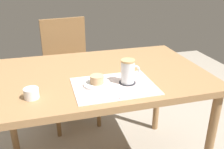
% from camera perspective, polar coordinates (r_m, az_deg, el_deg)
% --- Properties ---
extents(dining_table, '(1.25, 0.80, 0.74)m').
position_cam_1_polar(dining_table, '(1.49, -3.14, -2.32)').
color(dining_table, '#997047').
rests_on(dining_table, ground_plane).
extents(wooden_chair, '(0.47, 0.47, 0.90)m').
position_cam_1_polar(wooden_chair, '(2.21, -9.85, 1.59)').
color(wooden_chair, brown).
rests_on(wooden_chair, ground_plane).
extents(placemat, '(0.42, 0.31, 0.00)m').
position_cam_1_polar(placemat, '(1.29, 0.48, -2.64)').
color(placemat, silver).
rests_on(placemat, dining_table).
extents(pastry_plate, '(0.14, 0.14, 0.01)m').
position_cam_1_polar(pastry_plate, '(1.29, -3.42, -2.22)').
color(pastry_plate, white).
rests_on(pastry_plate, placemat).
extents(pastry, '(0.07, 0.07, 0.04)m').
position_cam_1_polar(pastry, '(1.28, -3.45, -1.12)').
color(pastry, tan).
rests_on(pastry, pastry_plate).
extents(coffee_coaster, '(0.09, 0.09, 0.00)m').
position_cam_1_polar(coffee_coaster, '(1.32, 3.53, -1.82)').
color(coffee_coaster, '#232328').
rests_on(coffee_coaster, placemat).
extents(coffee_mug, '(0.11, 0.07, 0.12)m').
position_cam_1_polar(coffee_mug, '(1.29, 3.70, 0.79)').
color(coffee_mug, white).
rests_on(coffee_mug, coffee_coaster).
extents(teaspoon, '(0.13, 0.02, 0.01)m').
position_cam_1_polar(teaspoon, '(1.19, 4.64, -4.77)').
color(teaspoon, silver).
rests_on(teaspoon, placemat).
extents(sugar_bowl, '(0.07, 0.07, 0.05)m').
position_cam_1_polar(sugar_bowl, '(1.22, -17.95, -4.12)').
color(sugar_bowl, white).
rests_on(sugar_bowl, dining_table).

